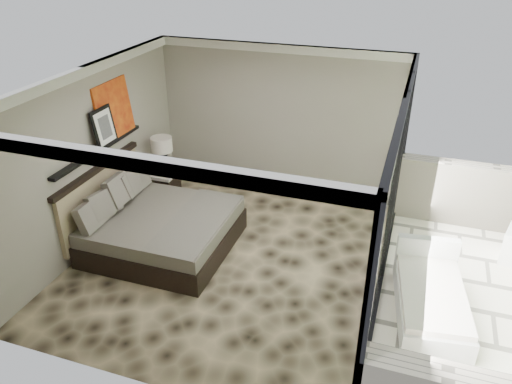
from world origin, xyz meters
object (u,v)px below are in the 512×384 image
(bed, at_px, (157,226))
(lounger, at_px, (431,298))
(nightstand, at_px, (164,184))
(table_lamp, at_px, (162,151))

(bed, distance_m, lounger, 4.18)
(nightstand, bearing_deg, lounger, 1.78)
(nightstand, relative_size, table_lamp, 0.74)
(bed, relative_size, nightstand, 4.12)
(table_lamp, distance_m, lounger, 5.16)
(nightstand, bearing_deg, table_lamp, -8.09)
(bed, height_order, lounger, bed)
(bed, bearing_deg, nightstand, 114.62)
(lounger, bearing_deg, table_lamp, 152.52)
(lounger, bearing_deg, nightstand, 152.41)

